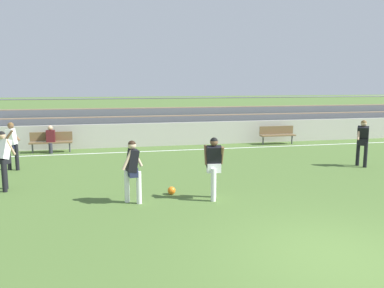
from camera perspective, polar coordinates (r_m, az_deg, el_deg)
The scene contains 13 objects.
ground_plane at distance 7.69m, azimuth 20.40°, elevation -15.21°, with size 160.00×160.00×0.00m, color #4C6B30.
field_line_sideline at distance 18.08m, azimuth 0.18°, elevation -0.82°, with size 44.00×0.12×0.01m, color white.
sideline_wall at distance 19.38m, azimuth -0.77°, elevation 1.52°, with size 48.00×0.16×1.12m, color #BCB7AD.
bleacher_stand at distance 22.44m, azimuth 6.83°, elevation 3.40°, with size 25.89×2.64×2.20m.
bench_near_bin at distance 20.11m, azimuth 12.28°, elevation 1.54°, with size 1.80×0.40×0.90m.
bench_far_right at distance 18.39m, azimuth -19.79°, elevation 0.53°, with size 1.80×0.40×0.90m.
spectator_seated at distance 18.26m, azimuth -19.86°, elevation 0.96°, with size 0.36×0.42×1.21m.
player_dark_dropping_back at distance 10.31m, azimuth 3.19°, elevation -2.74°, with size 0.49×0.48×1.66m.
player_dark_on_ball at distance 10.10m, azimuth -8.66°, elevation -3.22°, with size 0.57×0.44×1.63m.
player_dark_deep_cover at distance 15.63m, azimuth 23.56°, elevation 0.68°, with size 0.70×0.53×1.72m.
player_white_pressing_high at distance 12.35m, azimuth -25.76°, elevation -1.48°, with size 0.66×0.53×1.72m.
player_white_wide_left at distance 15.12m, azimuth -24.72°, elevation 0.31°, with size 0.52×0.52×1.70m.
soccer_ball at distance 10.95m, azimuth -2.99°, elevation -6.77°, with size 0.22×0.22×0.22m, color orange.
Camera 1 is at (-3.96, -5.83, 3.08)m, focal length 36.70 mm.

